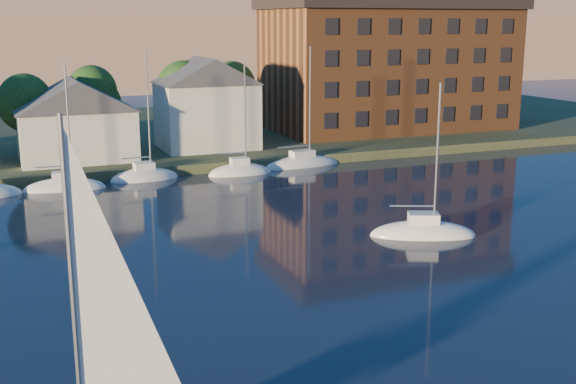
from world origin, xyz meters
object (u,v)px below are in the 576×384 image
clubhouse_east (206,102)px  condo_block (388,59)px  drifting_sailboat_right (423,235)px  clubhouse_centre (76,119)px

clubhouse_east → condo_block: bearing=12.9°
clubhouse_east → drifting_sailboat_right: size_ratio=0.90×
clubhouse_centre → drifting_sailboat_right: 38.63m
clubhouse_centre → clubhouse_east: 14.17m
condo_block → clubhouse_east: bearing=-167.1°
clubhouse_east → condo_block: 26.94m
clubhouse_east → drifting_sailboat_right: 35.96m
clubhouse_centre → clubhouse_east: clubhouse_east is taller
clubhouse_east → clubhouse_centre: bearing=-171.9°
clubhouse_centre → condo_block: bearing=11.2°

